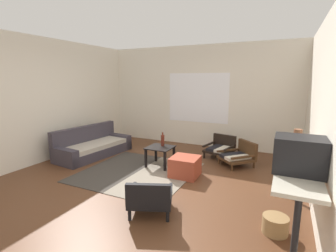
{
  "coord_description": "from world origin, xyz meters",
  "views": [
    {
      "loc": [
        2.18,
        -3.42,
        1.8
      ],
      "look_at": [
        -0.01,
        1.15,
        0.85
      ],
      "focal_mm": 26.45,
      "sensor_mm": 36.0,
      "label": 1
    }
  ],
  "objects_px": {
    "armchair_corner": "(239,155)",
    "crt_television": "(299,155)",
    "clay_vase": "(297,145)",
    "coffee_table": "(160,151)",
    "couch": "(93,147)",
    "ottoman_orange": "(185,167)",
    "armchair_by_window": "(221,147)",
    "glass_bottle": "(163,140)",
    "console_shelf": "(296,170)",
    "wicker_basket": "(275,225)",
    "armchair_striped_foreground": "(150,197)"
  },
  "relations": [
    {
      "from": "console_shelf",
      "to": "wicker_basket",
      "type": "height_order",
      "value": "console_shelf"
    },
    {
      "from": "armchair_by_window",
      "to": "clay_vase",
      "type": "height_order",
      "value": "clay_vase"
    },
    {
      "from": "couch",
      "to": "armchair_by_window",
      "type": "xyz_separation_m",
      "value": [
        2.81,
        1.2,
        0.02
      ]
    },
    {
      "from": "crt_television",
      "to": "coffee_table",
      "type": "bearing_deg",
      "value": 147.75
    },
    {
      "from": "ottoman_orange",
      "to": "clay_vase",
      "type": "distance_m",
      "value": 2.04
    },
    {
      "from": "coffee_table",
      "to": "glass_bottle",
      "type": "xyz_separation_m",
      "value": [
        0.01,
        0.1,
        0.21
      ]
    },
    {
      "from": "coffee_table",
      "to": "clay_vase",
      "type": "distance_m",
      "value": 2.69
    },
    {
      "from": "armchair_corner",
      "to": "crt_television",
      "type": "relative_size",
      "value": 1.69
    },
    {
      "from": "armchair_by_window",
      "to": "console_shelf",
      "type": "bearing_deg",
      "value": -58.89
    },
    {
      "from": "clay_vase",
      "to": "coffee_table",
      "type": "bearing_deg",
      "value": 160.81
    },
    {
      "from": "couch",
      "to": "crt_television",
      "type": "distance_m",
      "value": 4.63
    },
    {
      "from": "armchair_striped_foreground",
      "to": "console_shelf",
      "type": "bearing_deg",
      "value": 15.18
    },
    {
      "from": "armchair_corner",
      "to": "clay_vase",
      "type": "xyz_separation_m",
      "value": [
        0.98,
        -1.63,
        0.73
      ]
    },
    {
      "from": "console_shelf",
      "to": "crt_television",
      "type": "bearing_deg",
      "value": -90.64
    },
    {
      "from": "ottoman_orange",
      "to": "crt_television",
      "type": "distance_m",
      "value": 2.35
    },
    {
      "from": "armchair_striped_foreground",
      "to": "clay_vase",
      "type": "height_order",
      "value": "clay_vase"
    },
    {
      "from": "coffee_table",
      "to": "clay_vase",
      "type": "xyz_separation_m",
      "value": [
        2.47,
        -0.86,
        0.63
      ]
    },
    {
      "from": "coffee_table",
      "to": "console_shelf",
      "type": "bearing_deg",
      "value": -27.26
    },
    {
      "from": "armchair_by_window",
      "to": "glass_bottle",
      "type": "height_order",
      "value": "glass_bottle"
    },
    {
      "from": "wicker_basket",
      "to": "console_shelf",
      "type": "bearing_deg",
      "value": 48.2
    },
    {
      "from": "armchair_corner",
      "to": "clay_vase",
      "type": "height_order",
      "value": "clay_vase"
    },
    {
      "from": "armchair_corner",
      "to": "couch",
      "type": "bearing_deg",
      "value": -166.55
    },
    {
      "from": "armchair_striped_foreground",
      "to": "console_shelf",
      "type": "height_order",
      "value": "console_shelf"
    },
    {
      "from": "console_shelf",
      "to": "couch",
      "type": "bearing_deg",
      "value": 163.73
    },
    {
      "from": "glass_bottle",
      "to": "wicker_basket",
      "type": "distance_m",
      "value": 2.81
    },
    {
      "from": "couch",
      "to": "console_shelf",
      "type": "xyz_separation_m",
      "value": [
        4.29,
        -1.25,
        0.54
      ]
    },
    {
      "from": "armchair_by_window",
      "to": "ottoman_orange",
      "type": "distance_m",
      "value": 1.5
    },
    {
      "from": "armchair_corner",
      "to": "armchair_by_window",
      "type": "bearing_deg",
      "value": 140.67
    },
    {
      "from": "crt_television",
      "to": "armchair_by_window",
      "type": "bearing_deg",
      "value": 118.36
    },
    {
      "from": "armchair_corner",
      "to": "wicker_basket",
      "type": "height_order",
      "value": "armchair_corner"
    },
    {
      "from": "glass_bottle",
      "to": "console_shelf",
      "type": "bearing_deg",
      "value": -29.2
    },
    {
      "from": "couch",
      "to": "armchair_corner",
      "type": "bearing_deg",
      "value": 13.45
    },
    {
      "from": "console_shelf",
      "to": "glass_bottle",
      "type": "distance_m",
      "value": 2.83
    },
    {
      "from": "couch",
      "to": "armchair_striped_foreground",
      "type": "xyz_separation_m",
      "value": [
        2.57,
        -1.72,
        0.03
      ]
    },
    {
      "from": "console_shelf",
      "to": "clay_vase",
      "type": "xyz_separation_m",
      "value": [
        0.0,
        0.41,
        0.21
      ]
    },
    {
      "from": "wicker_basket",
      "to": "armchair_striped_foreground",
      "type": "bearing_deg",
      "value": -169.88
    },
    {
      "from": "coffee_table",
      "to": "crt_television",
      "type": "bearing_deg",
      "value": -32.25
    },
    {
      "from": "armchair_by_window",
      "to": "crt_television",
      "type": "bearing_deg",
      "value": -61.64
    },
    {
      "from": "ottoman_orange",
      "to": "wicker_basket",
      "type": "xyz_separation_m",
      "value": [
        1.62,
        -1.18,
        -0.08
      ]
    },
    {
      "from": "ottoman_orange",
      "to": "console_shelf",
      "type": "relative_size",
      "value": 0.27
    },
    {
      "from": "coffee_table",
      "to": "armchair_by_window",
      "type": "relative_size",
      "value": 0.73
    },
    {
      "from": "couch",
      "to": "ottoman_orange",
      "type": "height_order",
      "value": "couch"
    },
    {
      "from": "coffee_table",
      "to": "armchair_corner",
      "type": "bearing_deg",
      "value": 27.45
    },
    {
      "from": "couch",
      "to": "wicker_basket",
      "type": "height_order",
      "value": "couch"
    },
    {
      "from": "armchair_by_window",
      "to": "console_shelf",
      "type": "relative_size",
      "value": 0.38
    },
    {
      "from": "armchair_by_window",
      "to": "glass_bottle",
      "type": "relative_size",
      "value": 2.42
    },
    {
      "from": "armchair_by_window",
      "to": "ottoman_orange",
      "type": "xyz_separation_m",
      "value": [
        -0.31,
        -1.46,
        -0.05
      ]
    },
    {
      "from": "clay_vase",
      "to": "glass_bottle",
      "type": "bearing_deg",
      "value": 158.63
    },
    {
      "from": "couch",
      "to": "wicker_basket",
      "type": "xyz_separation_m",
      "value": [
        4.12,
        -1.44,
        -0.11
      ]
    },
    {
      "from": "armchair_by_window",
      "to": "console_shelf",
      "type": "height_order",
      "value": "console_shelf"
    }
  ]
}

